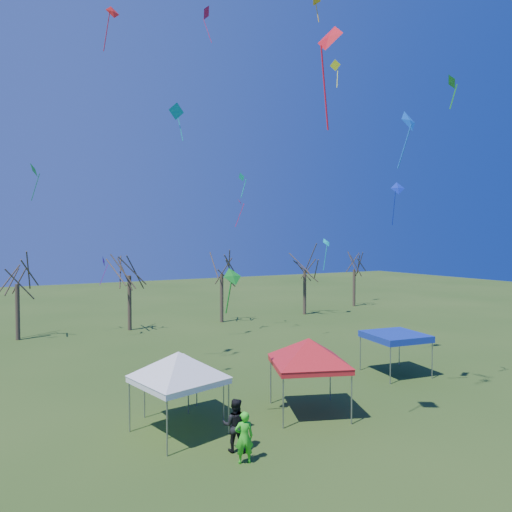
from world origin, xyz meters
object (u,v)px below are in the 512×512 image
(tree_4, at_px, (305,255))
(tent_blue, at_px, (395,337))
(person_green, at_px, (244,437))
(tree_3, at_px, (222,257))
(tree_2, at_px, (129,256))
(tent_white_west, at_px, (179,357))
(tent_white_mid, at_px, (183,358))
(tent_red, at_px, (309,343))
(person_dark, at_px, (235,425))
(tree_5, at_px, (354,257))
(tree_1, at_px, (17,264))

(tree_4, distance_m, tent_blue, 21.50)
(person_green, bearing_deg, tree_3, -97.13)
(tree_3, bearing_deg, tree_2, 177.73)
(tent_white_west, relative_size, person_green, 2.31)
(tent_white_west, height_order, person_green, tent_white_west)
(tent_white_mid, bearing_deg, tent_red, -19.90)
(tree_3, relative_size, person_dark, 4.14)
(tent_blue, bearing_deg, tree_5, 53.90)
(tree_2, xyz_separation_m, tent_white_west, (-3.22, -21.74, -3.28))
(tree_2, bearing_deg, person_green, -94.72)
(tent_red, distance_m, tent_blue, 8.13)
(tree_5, bearing_deg, tree_3, -173.48)
(tree_4, relative_size, tent_white_mid, 2.10)
(tent_white_mid, bearing_deg, tree_3, 61.50)
(tent_red, bearing_deg, tree_2, 96.25)
(tree_5, bearing_deg, tree_4, -166.15)
(tree_3, bearing_deg, tent_white_west, -118.49)
(tree_3, distance_m, tent_blue, 20.26)
(tree_3, bearing_deg, tent_blue, -84.87)
(tent_white_mid, xyz_separation_m, person_dark, (0.70, -3.53, -1.72))
(person_green, relative_size, person_dark, 0.93)
(person_dark, bearing_deg, tent_white_mid, -46.66)
(tree_1, bearing_deg, tree_4, -1.42)
(tent_white_mid, distance_m, person_dark, 3.99)
(tree_5, relative_size, tent_red, 1.83)
(tree_1, xyz_separation_m, tent_white_west, (5.18, -22.01, -2.78))
(tree_2, relative_size, tent_white_west, 1.99)
(tree_2, xyz_separation_m, tree_4, (17.72, -0.38, -0.23))
(tree_2, xyz_separation_m, tree_3, (8.40, -0.33, -0.21))
(person_green, bearing_deg, tree_4, -112.87)
(tree_5, bearing_deg, tree_1, -177.65)
(person_dark, bearing_deg, tent_white_west, -30.95)
(tree_1, bearing_deg, tent_white_mid, -74.68)
(tree_1, distance_m, tent_white_mid, 21.96)
(tent_white_mid, bearing_deg, tent_white_west, -118.22)
(tree_1, distance_m, tree_2, 8.42)
(tree_2, distance_m, person_dark, 24.88)
(tent_white_mid, height_order, person_green, tent_white_mid)
(tent_white_west, relative_size, person_dark, 2.16)
(tree_2, height_order, tent_red, tree_2)
(tree_3, distance_m, tree_4, 9.32)
(tree_2, xyz_separation_m, tent_blue, (10.18, -20.13, -4.14))
(tent_white_mid, height_order, tent_red, tent_red)
(tree_5, relative_size, person_green, 4.19)
(person_green, xyz_separation_m, person_dark, (0.12, 0.94, 0.06))
(tree_3, height_order, person_dark, tree_3)
(tent_blue, distance_m, person_green, 13.31)
(tree_2, height_order, person_green, tree_2)
(tree_2, relative_size, person_green, 4.60)
(tent_white_west, distance_m, person_green, 4.19)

